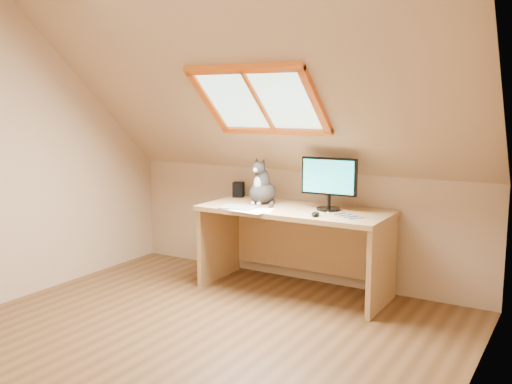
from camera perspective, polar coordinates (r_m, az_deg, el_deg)
The scene contains 10 objects.
ground at distance 3.96m, azimuth -7.58°, elevation -15.08°, with size 3.50×3.50×0.00m, color brown.
room_shell at distance 3.55m, azimuth -8.98°, elevation 6.02°, with size 3.52×3.52×2.41m.
desk at distance 4.89m, azimuth 4.22°, elevation -4.07°, with size 1.60×0.70×0.73m.
monitor at distance 4.69m, azimuth 7.31°, elevation 1.20°, with size 0.47×0.20×0.43m.
cat at distance 4.97m, azimuth 0.61°, elevation 0.49°, with size 0.24×0.28×0.41m.
desk_speaker at distance 5.34m, azimuth -1.76°, elevation 0.25°, with size 0.10×0.10×0.14m, color black.
graphics_tablet at distance 4.78m, azimuth -1.74°, elevation -1.54°, with size 0.28×0.20×0.01m, color #B2B2B7.
mouse at distance 4.46m, azimuth 5.96°, elevation -2.21°, with size 0.06×0.11×0.03m, color black.
papers at distance 4.65m, azimuth 0.32°, elevation -1.89°, with size 0.33×0.27×0.00m.
cables at distance 4.51m, azimuth 7.98°, elevation -2.30°, with size 0.51×0.26×0.01m.
Camera 1 is at (2.26, -2.82, 1.60)m, focal length 40.00 mm.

